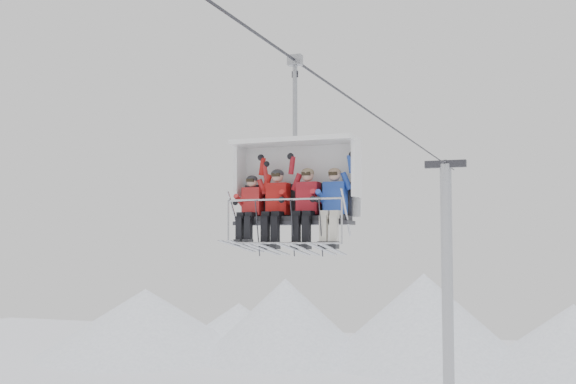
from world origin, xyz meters
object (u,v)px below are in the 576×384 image
(lift_tower_right, at_px, (448,319))
(skier_center_left, at_px, (276,204))
(chairlift_carrier, at_px, (297,182))
(skier_far_right, at_px, (334,203))
(skier_far_left, at_px, (250,207))
(skier_center_right, at_px, (307,204))

(lift_tower_right, relative_size, skier_center_left, 7.60)
(chairlift_carrier, relative_size, skier_far_right, 2.28)
(skier_far_left, bearing_deg, skier_center_left, 1.27)
(lift_tower_right, relative_size, chairlift_carrier, 3.38)
(skier_center_left, bearing_deg, skier_far_left, -178.73)
(skier_far_left, relative_size, skier_far_right, 0.97)
(chairlift_carrier, bearing_deg, lift_tower_right, 90.00)
(skier_center_left, distance_m, skier_far_right, 1.24)
(chairlift_carrier, relative_size, skier_center_left, 2.25)
(chairlift_carrier, bearing_deg, skier_center_left, -139.42)
(lift_tower_right, bearing_deg, skier_far_right, -87.66)
(chairlift_carrier, distance_m, skier_far_left, 1.12)
(skier_center_left, xyz_separation_m, skier_center_right, (0.67, 0.00, 0.00))
(skier_center_right, height_order, skier_far_right, skier_center_right)
(chairlift_carrier, relative_size, skier_center_right, 2.25)
(lift_tower_right, distance_m, skier_far_left, 22.23)
(lift_tower_right, xyz_separation_m, skier_center_right, (0.31, -21.75, 4.47))
(chairlift_carrier, relative_size, skier_far_left, 2.36)
(lift_tower_right, distance_m, chairlift_carrier, 22.01)
(chairlift_carrier, xyz_separation_m, skier_far_right, (0.89, -0.31, -0.49))
(skier_far_left, bearing_deg, skier_far_right, 0.35)
(skier_far_left, distance_m, skier_center_left, 0.58)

